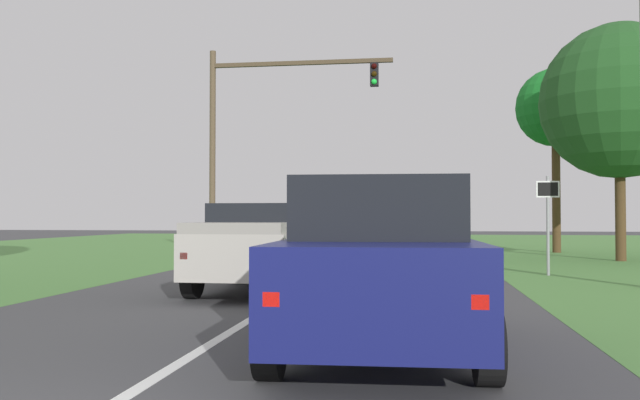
{
  "coord_description": "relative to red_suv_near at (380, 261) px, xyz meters",
  "views": [
    {
      "loc": [
        2.51,
        -3.78,
        1.56
      ],
      "look_at": [
        -0.44,
        16.69,
        2.08
      ],
      "focal_mm": 37.82,
      "sensor_mm": 36.0,
      "label": 1
    }
  ],
  "objects": [
    {
      "name": "oak_tree_right",
      "position": [
        7.59,
        17.18,
        4.66
      ],
      "size": [
        5.53,
        5.53,
        8.47
      ],
      "color": "#4C351E",
      "rests_on": "ground_plane"
    },
    {
      "name": "ground_plane",
      "position": [
        -2.08,
        7.9,
        -1.03
      ],
      "size": [
        120.0,
        120.0,
        0.0
      ],
      "primitive_type": "plane",
      "color": "#424244"
    },
    {
      "name": "traffic_light",
      "position": [
        -5.86,
        18.01,
        4.36
      ],
      "size": [
        7.32,
        0.4,
        8.23
      ],
      "color": "brown",
      "rests_on": "ground_plane"
    },
    {
      "name": "red_suv_near",
      "position": [
        0.0,
        0.0,
        0.0
      ],
      "size": [
        2.42,
        5.03,
        1.98
      ],
      "color": "navy",
      "rests_on": "ground_plane"
    },
    {
      "name": "extra_tree_1",
      "position": [
        6.51,
        22.8,
        5.31
      ],
      "size": [
        3.45,
        3.45,
        8.14
      ],
      "color": "#4C351E",
      "rests_on": "ground_plane"
    },
    {
      "name": "keep_moving_sign",
      "position": [
        3.89,
        10.66,
        0.66
      ],
      "size": [
        0.6,
        0.09,
        2.65
      ],
      "color": "gray",
      "rests_on": "ground_plane"
    },
    {
      "name": "pickup_truck_lead",
      "position": [
        -2.8,
        5.82,
        -0.08
      ],
      "size": [
        2.29,
        5.07,
        1.83
      ],
      "color": "#B7B2A8",
      "rests_on": "ground_plane"
    }
  ]
}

